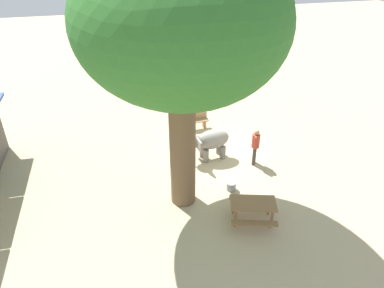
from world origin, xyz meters
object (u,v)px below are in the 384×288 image
at_px(picnic_table_near, 253,207).
at_px(wooden_bench, 194,120).
at_px(person_handler, 255,144).
at_px(feed_bucket, 231,186).
at_px(elephant, 209,141).
at_px(shade_tree_main, 181,23).

bearing_deg(picnic_table_near, wooden_bench, 109.49).
relative_size(person_handler, wooden_bench, 1.13).
bearing_deg(person_handler, feed_bucket, 72.95).
height_order(person_handler, picnic_table_near, person_handler).
xyz_separation_m(elephant, person_handler, (-0.81, -1.76, 0.10)).
height_order(elephant, wooden_bench, elephant).
bearing_deg(feed_bucket, wooden_bench, 3.78).
xyz_separation_m(picnic_table_near, feed_bucket, (1.73, 0.17, -0.43)).
xyz_separation_m(wooden_bench, picnic_table_near, (-6.63, -0.49, 0.12)).
height_order(wooden_bench, feed_bucket, wooden_bench).
bearing_deg(feed_bucket, elephant, 7.58).
height_order(person_handler, shade_tree_main, shade_tree_main).
relative_size(wooden_bench, feed_bucket, 3.99).
distance_m(elephant, wooden_bench, 2.67).
xyz_separation_m(elephant, picnic_table_near, (-3.99, -0.47, -0.26)).
relative_size(shade_tree_main, feed_bucket, 24.19).
height_order(person_handler, wooden_bench, person_handler).
bearing_deg(person_handler, elephant, 3.48).
relative_size(elephant, picnic_table_near, 1.05).
distance_m(elephant, person_handler, 1.93).
bearing_deg(person_handler, wooden_bench, -34.58).
bearing_deg(elephant, shade_tree_main, 48.89).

